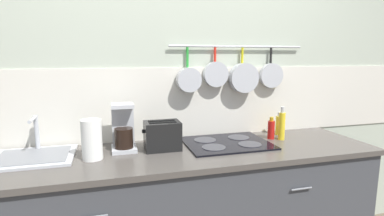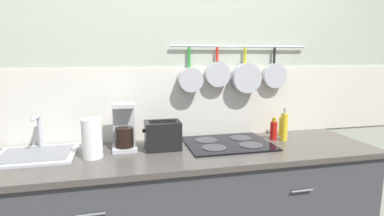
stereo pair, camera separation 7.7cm
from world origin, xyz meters
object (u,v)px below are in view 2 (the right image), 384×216
(bottle_cooking_wine, at_px, (274,130))
(paper_towel_roll, at_px, (92,138))
(toaster, at_px, (163,135))
(bottle_hot_sauce, at_px, (283,125))
(coffee_maker, at_px, (124,130))
(bottle_sesame_oil, at_px, (284,126))

(bottle_cooking_wine, bearing_deg, paper_towel_roll, -174.70)
(toaster, height_order, bottle_hot_sauce, toaster)
(paper_towel_roll, relative_size, toaster, 0.97)
(paper_towel_roll, height_order, bottle_hot_sauce, paper_towel_roll)
(coffee_maker, bearing_deg, bottle_hot_sauce, 3.04)
(bottle_hot_sauce, bearing_deg, bottle_sesame_oil, -115.51)
(paper_towel_roll, relative_size, bottle_sesame_oil, 0.98)
(toaster, bearing_deg, paper_towel_roll, -170.03)
(bottle_cooking_wine, bearing_deg, toaster, -177.20)
(coffee_maker, bearing_deg, bottle_cooking_wine, -1.54)
(toaster, xyz_separation_m, bottle_sesame_oil, (0.87, -0.00, 0.01))
(paper_towel_roll, height_order, bottle_cooking_wine, paper_towel_roll)
(toaster, distance_m, bottle_sesame_oil, 0.87)
(toaster, height_order, bottle_sesame_oil, bottle_sesame_oil)
(toaster, xyz_separation_m, bottle_cooking_wine, (0.81, 0.04, -0.02))
(paper_towel_roll, height_order, coffee_maker, coffee_maker)
(toaster, bearing_deg, bottle_cooking_wine, 2.80)
(bottle_hot_sauce, bearing_deg, bottle_cooking_wine, -143.73)
(coffee_maker, relative_size, toaster, 1.23)
(paper_towel_roll, xyz_separation_m, coffee_maker, (0.19, 0.14, 0.01))
(coffee_maker, height_order, toaster, coffee_maker)
(toaster, distance_m, bottle_cooking_wine, 0.81)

